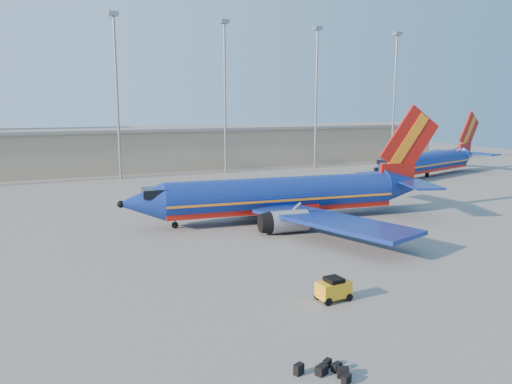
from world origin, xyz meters
TOP-DOWN VIEW (x-y plane):
  - ground at (0.00, 0.00)m, footprint 220.00×220.00m
  - terminal_building at (10.00, 58.00)m, footprint 122.00×16.00m
  - light_mast_row at (5.00, 46.00)m, footprint 101.60×1.60m
  - aircraft_main at (7.59, 5.37)m, footprint 38.78×37.15m
  - aircraft_second at (48.02, 26.31)m, footprint 34.10×17.62m
  - baggage_tug at (-0.73, -17.32)m, footprint 2.34×1.50m
  - luggage_pile at (-6.11, -25.29)m, footprint 2.50×2.15m

SIDE VIEW (x-z plane):
  - ground at x=0.00m, z-range 0.00..0.00m
  - luggage_pile at x=-6.11m, z-range -0.04..0.51m
  - baggage_tug at x=-0.73m, z-range 0.03..1.66m
  - aircraft_second at x=48.02m, z-range -3.22..8.68m
  - aircraft_main at x=7.59m, z-range -3.76..9.37m
  - terminal_building at x=10.00m, z-range 0.07..8.57m
  - light_mast_row at x=5.00m, z-range 3.23..31.88m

